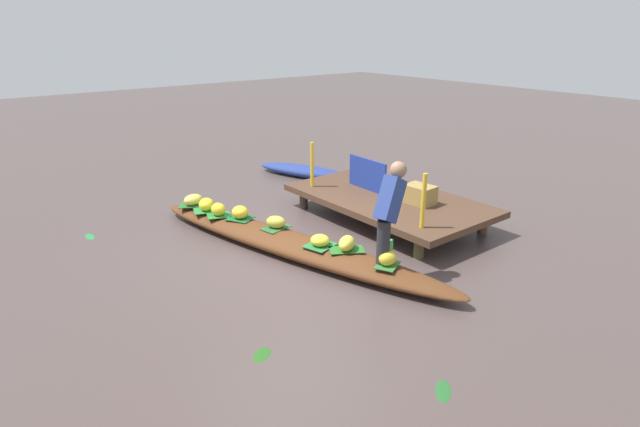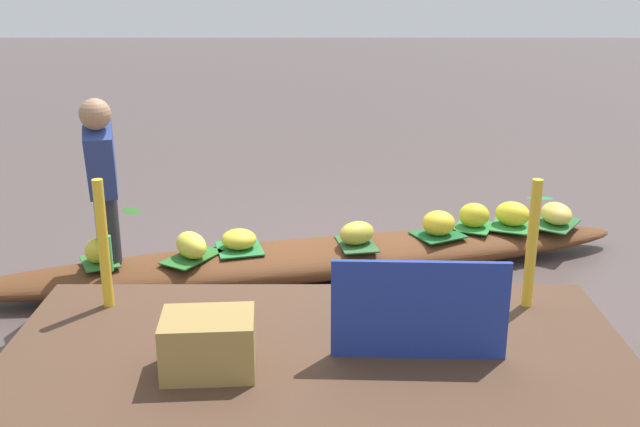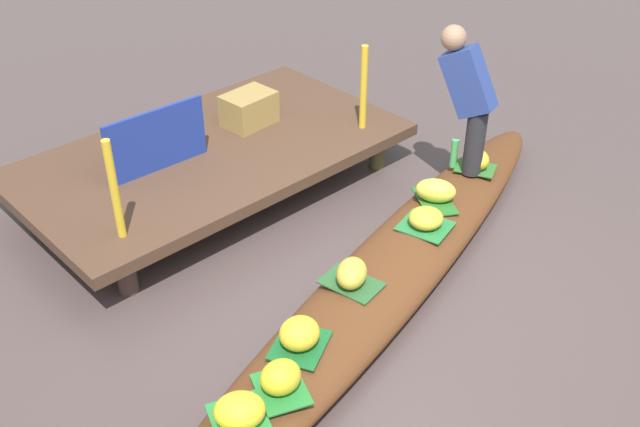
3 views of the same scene
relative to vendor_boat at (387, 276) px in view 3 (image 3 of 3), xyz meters
The scene contains 23 objects.
canal_water 0.12m from the vendor_boat, ahead, with size 40.00×40.00×0.00m, color #4E403D.
dock_platform 1.97m from the vendor_boat, 91.96° to the left, with size 3.20×1.80×0.39m.
vendor_boat is the anchor object (origin of this frame).
leaf_mat_0 0.38m from the vendor_boat, behind, with size 0.39×0.26×0.01m, color #2B5D2F.
banana_bunch_0 0.42m from the vendor_boat, behind, with size 0.28×0.20×0.17m, color gold.
leaf_mat_1 1.68m from the vendor_boat, 165.44° to the right, with size 0.39×0.30×0.01m, color #2B8138.
banana_bunch_1 1.69m from the vendor_boat, 165.44° to the right, with size 0.28×0.23×0.19m, color yellow.
leaf_mat_2 1.37m from the vendor_boat, 163.53° to the right, with size 0.34×0.27×0.01m, color #277D33.
banana_bunch_2 1.38m from the vendor_boat, 163.53° to the right, with size 0.24×0.21×0.19m, color yellow.
leaf_mat_3 1.53m from the vendor_boat, 13.93° to the left, with size 0.32×0.24×0.01m, color #306F2D.
banana_bunch_3 1.54m from the vendor_boat, 13.93° to the left, with size 0.23×0.18×0.18m, color yellow.
leaf_mat_4 0.54m from the vendor_boat, 11.06° to the left, with size 0.36×0.32×0.01m, color #277639.
banana_bunch_4 0.56m from the vendor_boat, 11.06° to the left, with size 0.26×0.25×0.15m, color gold.
leaf_mat_5 1.03m from the vendor_boat, 168.90° to the right, with size 0.35×0.31×0.01m, color #19602B.
banana_bunch_5 1.04m from the vendor_boat, 168.90° to the right, with size 0.25×0.23×0.19m, color yellow.
leaf_mat_6 0.89m from the vendor_boat, 18.28° to the left, with size 0.44×0.25×0.01m, color #276825.
banana_bunch_6 0.91m from the vendor_boat, 18.28° to the left, with size 0.31×0.19×0.19m, color yellow.
vendor_person 1.66m from the vendor_boat, 18.50° to the left, with size 0.29×0.51×1.21m.
water_bottle 1.48m from the vendor_boat, 20.77° to the left, with size 0.06×0.06×0.25m, color #4ABF5F.
market_banner 2.10m from the vendor_boat, 106.14° to the left, with size 0.87×0.03×0.51m, color navy.
railing_post_west 1.96m from the vendor_boat, 132.99° to the left, with size 0.06×0.06×0.75m, color yellow.
railing_post_east 1.88m from the vendor_boat, 50.19° to the left, with size 0.06×0.06×0.75m, color yellow.
produce_crate 2.18m from the vendor_boat, 77.81° to the left, with size 0.44×0.32×0.28m, color #9E8043.
Camera 3 is at (-3.14, -2.66, 3.41)m, focal length 41.70 mm.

